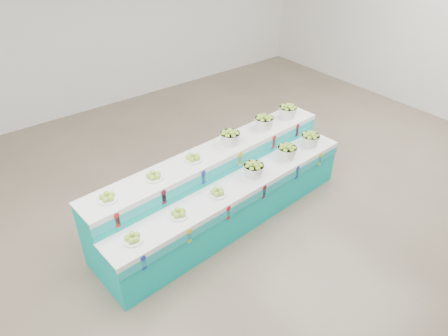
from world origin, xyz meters
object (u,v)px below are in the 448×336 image
at_px(display_stand, 224,189).
at_px(plate_upper_mid, 154,176).
at_px(basket_lower_left, 254,169).
at_px(basket_upper_right, 288,111).

relative_size(display_stand, plate_upper_mid, 16.29).
distance_m(basket_lower_left, plate_upper_mid, 1.41).
xyz_separation_m(plate_upper_mid, basket_upper_right, (2.53, 0.18, 0.06)).
xyz_separation_m(display_stand, plate_upper_mid, (-0.98, 0.18, 0.56)).
relative_size(display_stand, basket_upper_right, 13.59).
distance_m(display_stand, plate_upper_mid, 1.14).
distance_m(display_stand, basket_lower_left, 0.52).
bearing_deg(basket_upper_right, basket_lower_left, -154.44).
height_order(basket_lower_left, basket_upper_right, basket_upper_right).
xyz_separation_m(basket_lower_left, basket_upper_right, (1.21, 0.58, 0.30)).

